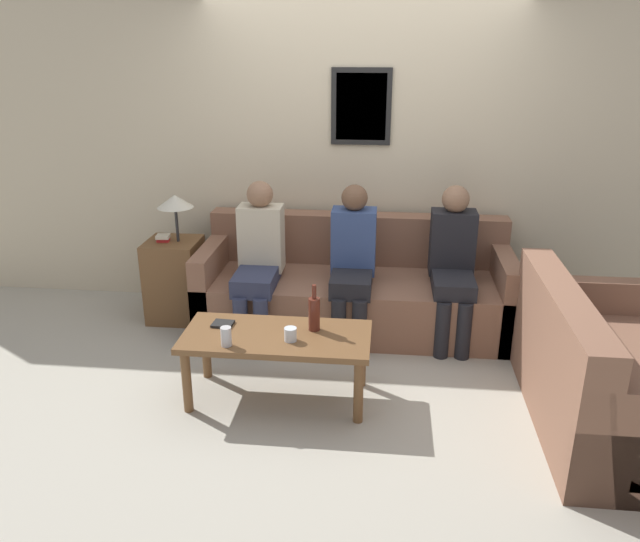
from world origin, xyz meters
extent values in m
plane|color=#ADA899|center=(0.00, 0.00, 0.00)|extent=(16.00, 16.00, 0.00)
cube|color=beige|center=(0.00, 1.01, 1.30)|extent=(9.00, 0.06, 2.60)
cube|color=black|center=(0.00, 0.97, 1.70)|extent=(0.48, 0.02, 0.60)
cube|color=silver|center=(0.00, 0.96, 1.70)|extent=(0.40, 0.01, 0.52)
cube|color=brown|center=(0.00, 0.48, 0.22)|extent=(2.45, 0.90, 0.44)
cube|color=brown|center=(0.00, 0.83, 0.64)|extent=(2.45, 0.20, 0.42)
cube|color=brown|center=(-1.15, 0.48, 0.33)|extent=(0.14, 0.90, 0.66)
cube|color=brown|center=(1.15, 0.48, 0.33)|extent=(0.14, 0.90, 0.66)
cube|color=brown|center=(1.63, -0.71, 0.22)|extent=(0.90, 1.58, 0.44)
cube|color=brown|center=(1.27, -0.71, 0.64)|extent=(0.20, 1.58, 0.42)
cube|color=brown|center=(1.63, 0.01, 0.33)|extent=(0.90, 0.14, 0.66)
cube|color=brown|center=(-0.43, -0.65, 0.44)|extent=(1.19, 0.55, 0.04)
cylinder|color=brown|center=(-0.97, -0.86, 0.21)|extent=(0.06, 0.06, 0.42)
cylinder|color=brown|center=(0.10, -0.86, 0.21)|extent=(0.06, 0.06, 0.42)
cylinder|color=brown|center=(-0.97, -0.43, 0.21)|extent=(0.06, 0.06, 0.42)
cylinder|color=brown|center=(0.10, -0.43, 0.21)|extent=(0.06, 0.06, 0.42)
cube|color=brown|center=(-1.49, 0.50, 0.34)|extent=(0.42, 0.42, 0.68)
cylinder|color=#262628|center=(-1.43, 0.50, 0.83)|extent=(0.02, 0.02, 0.30)
cone|color=beige|center=(-1.43, 0.50, 1.01)|extent=(0.29, 0.29, 0.10)
cube|color=red|center=(-1.55, 0.48, 0.69)|extent=(0.10, 0.08, 0.03)
cube|color=beige|center=(-1.55, 0.48, 0.72)|extent=(0.11, 0.10, 0.03)
cylinder|color=#562319|center=(-0.20, -0.56, 0.57)|extent=(0.07, 0.07, 0.22)
cylinder|color=#562319|center=(-0.20, -0.56, 0.72)|extent=(0.03, 0.03, 0.09)
cylinder|color=silver|center=(-0.33, -0.73, 0.50)|extent=(0.08, 0.08, 0.09)
cube|color=black|center=(-0.80, -0.56, 0.47)|extent=(0.14, 0.12, 0.02)
cylinder|color=#BCBCC1|center=(-0.71, -0.84, 0.52)|extent=(0.07, 0.07, 0.12)
cube|color=#2D334C|center=(-0.74, 0.20, 0.49)|extent=(0.31, 0.48, 0.14)
cylinder|color=#2D334C|center=(-0.81, -0.04, 0.22)|extent=(0.11, 0.11, 0.44)
cylinder|color=#2D334C|center=(-0.66, -0.04, 0.22)|extent=(0.11, 0.11, 0.44)
cube|color=beige|center=(-0.74, 0.44, 0.74)|extent=(0.34, 0.22, 0.52)
sphere|color=#8C664C|center=(-0.74, 0.44, 1.09)|extent=(0.20, 0.20, 0.20)
cube|color=black|center=(-0.01, 0.23, 0.49)|extent=(0.31, 0.44, 0.14)
cylinder|color=black|center=(-0.09, 0.01, 0.22)|extent=(0.11, 0.11, 0.44)
cylinder|color=black|center=(0.07, 0.01, 0.22)|extent=(0.11, 0.11, 0.44)
cube|color=#33477A|center=(-0.01, 0.45, 0.74)|extent=(0.34, 0.22, 0.51)
sphere|color=brown|center=(-0.01, 0.45, 1.08)|extent=(0.20, 0.20, 0.20)
cube|color=black|center=(0.75, 0.28, 0.49)|extent=(0.31, 0.48, 0.14)
cylinder|color=black|center=(0.67, 0.04, 0.22)|extent=(0.11, 0.11, 0.44)
cylinder|color=black|center=(0.82, 0.04, 0.22)|extent=(0.11, 0.11, 0.44)
cube|color=black|center=(0.75, 0.52, 0.74)|extent=(0.34, 0.22, 0.50)
sphere|color=#8C664C|center=(0.75, 0.52, 1.08)|extent=(0.21, 0.21, 0.21)
camera|label=1|loc=(0.23, -4.14, 2.22)|focal=35.00mm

